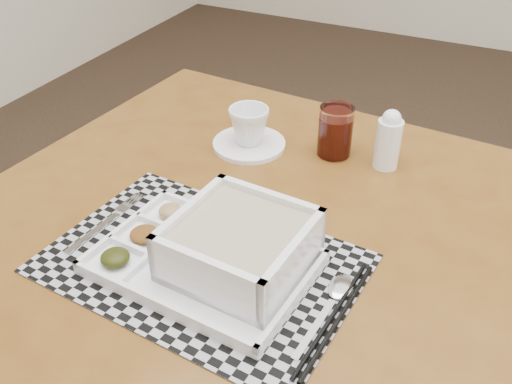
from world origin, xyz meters
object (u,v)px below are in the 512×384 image
dining_table (246,257)px  creamer_bottle (389,140)px  cup (249,126)px  juice_glass (335,133)px  serving_tray (229,251)px

dining_table → creamer_bottle: bearing=59.9°
dining_table → cup: bearing=115.1°
juice_glass → creamer_bottle: creamer_bottle is taller
dining_table → juice_glass: (0.06, 0.28, 0.12)m
serving_tray → juice_glass: (0.03, 0.39, 0.01)m
dining_table → juice_glass: bearing=78.4°
cup → serving_tray: bearing=-75.6°
serving_tray → cup: 0.37m
dining_table → cup: cup is taller
serving_tray → creamer_bottle: 0.42m
juice_glass → creamer_bottle: size_ratio=0.85×
serving_tray → cup: bearing=111.9°
dining_table → juice_glass: 0.31m
juice_glass → creamer_bottle: bearing=0.4°
serving_tray → creamer_bottle: size_ratio=2.77×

